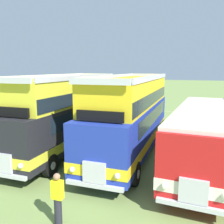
% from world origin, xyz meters
% --- Properties ---
extents(bus_first_in_row, '(2.74, 10.45, 4.52)m').
position_xyz_m(bus_first_in_row, '(-13.43, -0.04, 2.36)').
color(bus_first_in_row, black).
rests_on(bus_first_in_row, ground).
extents(bus_second_in_row, '(2.79, 10.60, 4.52)m').
position_xyz_m(bus_second_in_row, '(-9.59, 0.45, 2.36)').
color(bus_second_in_row, '#1E339E').
rests_on(bus_second_in_row, ground).
extents(bus_third_in_row, '(2.99, 10.16, 2.99)m').
position_xyz_m(bus_third_in_row, '(-5.75, -0.10, 1.75)').
color(bus_third_in_row, red).
rests_on(bus_third_in_row, ground).
extents(marshal_person, '(0.36, 0.24, 1.73)m').
position_xyz_m(marshal_person, '(-9.92, -6.66, 0.89)').
color(marshal_person, '#23232D').
rests_on(marshal_person, ground).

